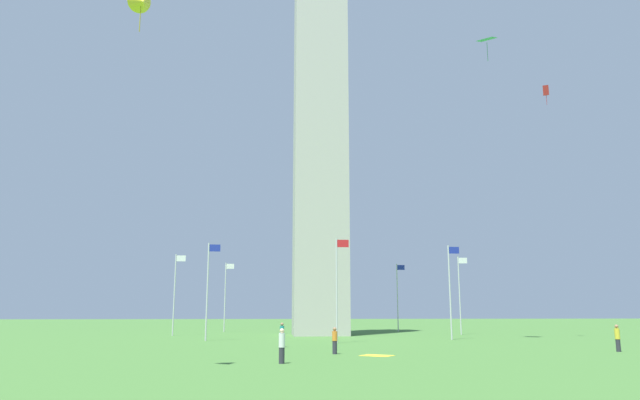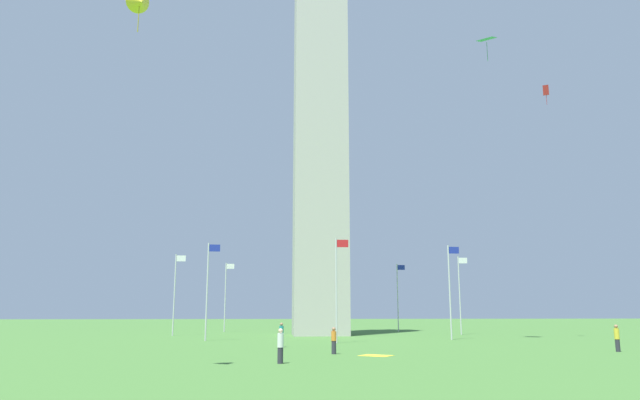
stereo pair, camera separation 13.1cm
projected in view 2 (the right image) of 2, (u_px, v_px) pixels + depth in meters
The scene contains 18 objects.
ground_plane at pixel (320, 335), 63.60m from camera, with size 260.00×260.00×0.00m, color #3D6B2D.
obelisk_monument at pixel (320, 100), 68.67m from camera, with size 5.97×5.97×54.24m.
flagpole_n at pixel (460, 292), 65.84m from camera, with size 1.12×0.14×8.73m.
flagpole_ne at pixel (398, 294), 76.42m from camera, with size 1.12×0.14×8.73m.
flagpole_e at pixel (310, 295), 80.01m from camera, with size 1.12×0.14×8.73m.
flagpole_se at pixel (226, 294), 74.51m from camera, with size 1.12×0.14×8.73m.
flagpole_s at pixel (175, 291), 63.14m from camera, with size 1.12×0.14×8.73m.
flagpole_sw at pixel (208, 287), 52.57m from camera, with size 1.12×0.14×8.73m.
flagpole_w at pixel (337, 285), 48.98m from camera, with size 1.12×0.14×8.73m.
flagpole_nw at pixel (450, 288), 54.47m from camera, with size 1.12×0.14×8.73m.
person_orange_shirt at pixel (334, 341), 36.07m from camera, with size 0.32×0.32×1.63m.
person_teal_shirt at pixel (281, 335), 42.89m from camera, with size 0.32×0.32×1.77m.
person_yellow_shirt at pixel (617, 338), 38.12m from camera, with size 0.32×0.32×1.74m.
person_white_shirt at pixel (280, 346), 29.61m from camera, with size 0.32×0.32×1.74m.
kite_yellow_delta at pixel (139, 2), 26.86m from camera, with size 1.55×1.67×2.20m.
kite_red_box at pixel (546, 90), 58.76m from camera, with size 0.86×0.96×2.09m.
kite_green_diamond at pixel (487, 40), 55.56m from camera, with size 2.18×2.17×2.48m.
picnic_blanket_near_first_person at pixel (376, 356), 34.70m from camera, with size 1.80×1.40×0.01m, color yellow.
Camera 2 is at (-5.65, -65.00, 2.63)m, focal length 32.71 mm.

